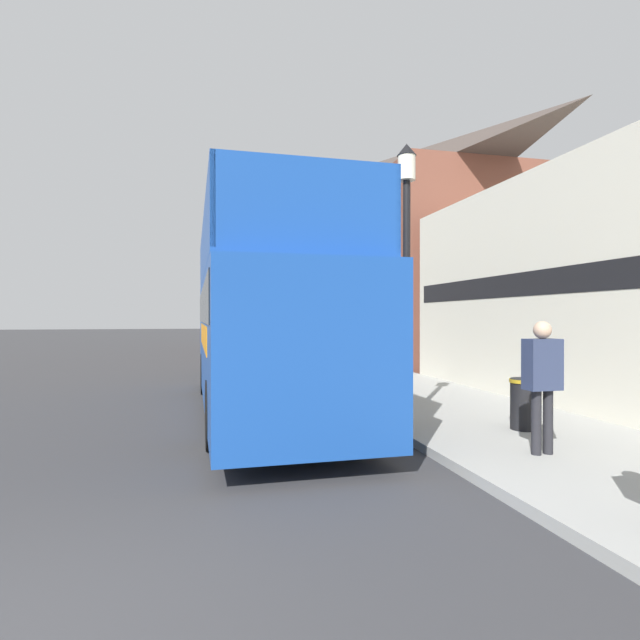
# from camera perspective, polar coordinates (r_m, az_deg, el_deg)

# --- Properties ---
(ground_plane) EXTENTS (144.00, 144.00, 0.00)m
(ground_plane) POSITION_cam_1_polar(r_m,az_deg,el_deg) (24.35, -17.03, -4.55)
(ground_plane) COLOR #333335
(sidewalk) EXTENTS (3.94, 108.00, 0.14)m
(sidewalk) POSITION_cam_1_polar(r_m,az_deg,el_deg) (21.93, 0.34, -4.88)
(sidewalk) COLOR #999993
(sidewalk) RESTS_ON ground_plane
(brick_terrace_rear) EXTENTS (6.00, 24.32, 11.35)m
(brick_terrace_rear) POSITION_cam_1_polar(r_m,az_deg,el_deg) (30.42, 6.26, 7.13)
(brick_terrace_rear) COLOR brown
(brick_terrace_rear) RESTS_ON ground_plane
(tour_bus) EXTENTS (2.64, 9.71, 4.08)m
(tour_bus) POSITION_cam_1_polar(r_m,az_deg,el_deg) (10.84, -6.63, -0.86)
(tour_bus) COLOR #19479E
(tour_bus) RESTS_ON ground_plane
(parked_car_ahead_of_bus) EXTENTS (1.88, 4.14, 1.60)m
(parked_car_ahead_of_bus) POSITION_cam_1_polar(r_m,az_deg,el_deg) (18.63, -6.80, -3.71)
(parked_car_ahead_of_bus) COLOR black
(parked_car_ahead_of_bus) RESTS_ON ground_plane
(pedestrian_second) EXTENTS (0.48, 0.27, 1.84)m
(pedestrian_second) POSITION_cam_1_polar(r_m,az_deg,el_deg) (7.58, 24.06, -5.66)
(pedestrian_second) COLOR #232328
(pedestrian_second) RESTS_ON sidewalk
(lamp_post_nearest) EXTENTS (0.35, 0.35, 5.07)m
(lamp_post_nearest) POSITION_cam_1_polar(r_m,az_deg,el_deg) (9.36, 9.87, 9.93)
(lamp_post_nearest) COLOR black
(lamp_post_nearest) RESTS_ON sidewalk
(lamp_post_second) EXTENTS (0.35, 0.35, 4.49)m
(lamp_post_second) POSITION_cam_1_polar(r_m,az_deg,el_deg) (16.83, -0.01, 4.41)
(lamp_post_second) COLOR black
(lamp_post_second) RESTS_ON sidewalk
(lamp_post_third) EXTENTS (0.35, 0.35, 5.15)m
(lamp_post_third) POSITION_cam_1_polar(r_m,az_deg,el_deg) (24.50, -4.86, 4.05)
(lamp_post_third) COLOR black
(lamp_post_third) RESTS_ON sidewalk
(litter_bin) EXTENTS (0.48, 0.48, 0.86)m
(litter_bin) POSITION_cam_1_polar(r_m,az_deg,el_deg) (9.21, 22.27, -8.68)
(litter_bin) COLOR black
(litter_bin) RESTS_ON sidewalk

